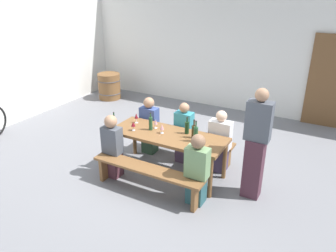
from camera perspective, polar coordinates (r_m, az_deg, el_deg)
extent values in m
plane|color=slate|center=(5.86, 0.00, -8.10)|extent=(24.00, 24.00, 0.00)
cube|color=silver|center=(8.61, 12.54, 13.10)|extent=(14.00, 0.20, 3.20)
cube|color=brown|center=(8.25, 26.22, 6.88)|extent=(0.90, 0.06, 2.10)
cube|color=brown|center=(5.52, 0.00, -1.67)|extent=(1.99, 0.76, 0.05)
cylinder|color=brown|center=(5.91, -9.33, -4.26)|extent=(0.07, 0.07, 0.70)
cylinder|color=brown|center=(5.10, 7.38, -8.92)|extent=(0.07, 0.07, 0.70)
cylinder|color=brown|center=(6.36, -5.85, -1.96)|extent=(0.07, 0.07, 0.70)
cylinder|color=brown|center=(5.62, 9.84, -5.82)|extent=(0.07, 0.07, 0.70)
cube|color=brown|center=(5.14, -3.69, -7.45)|extent=(1.89, 0.30, 0.04)
cube|color=brown|center=(5.70, -10.89, -7.16)|extent=(0.06, 0.24, 0.41)
cube|color=brown|center=(4.93, 4.91, -12.14)|extent=(0.06, 0.24, 0.41)
cube|color=brown|center=(6.19, 3.04, -1.81)|extent=(1.89, 0.30, 0.04)
cube|color=brown|center=(6.66, -3.56, -2.06)|extent=(0.06, 0.24, 0.41)
cube|color=brown|center=(6.01, 10.28, -5.39)|extent=(0.06, 0.24, 0.41)
cylinder|color=#143319|center=(5.50, 3.31, -0.31)|extent=(0.07, 0.07, 0.21)
cylinder|color=#143319|center=(5.44, 3.35, 1.05)|extent=(0.02, 0.02, 0.07)
cylinder|color=black|center=(5.43, 3.36, 1.47)|extent=(0.03, 0.03, 0.01)
cylinder|color=#234C2D|center=(5.22, 4.84, -1.47)|extent=(0.07, 0.07, 0.25)
cylinder|color=#234C2D|center=(5.15, 4.90, 0.28)|extent=(0.03, 0.03, 0.10)
cylinder|color=black|center=(5.13, 4.92, 0.85)|extent=(0.03, 0.03, 0.01)
cylinder|color=#332814|center=(5.35, 4.51, -1.01)|extent=(0.07, 0.07, 0.21)
cylinder|color=#332814|center=(5.29, 4.56, 0.51)|extent=(0.03, 0.03, 0.09)
cylinder|color=black|center=(5.27, 4.58, 1.04)|extent=(0.03, 0.03, 0.01)
cylinder|color=#234C2D|center=(5.63, -3.04, 0.42)|extent=(0.06, 0.06, 0.23)
cylinder|color=#234C2D|center=(5.57, -3.07, 1.87)|extent=(0.02, 0.02, 0.07)
cylinder|color=black|center=(5.56, -3.08, 2.27)|extent=(0.02, 0.02, 0.01)
cylinder|color=#194723|center=(5.67, -9.30, 0.29)|extent=(0.06, 0.06, 0.23)
cylinder|color=#194723|center=(5.60, -9.41, 1.82)|extent=(0.02, 0.02, 0.09)
cylinder|color=black|center=(5.59, -9.44, 2.32)|extent=(0.03, 0.03, 0.01)
cylinder|color=silver|center=(5.54, -1.05, -1.22)|extent=(0.06, 0.06, 0.01)
cylinder|color=silver|center=(5.53, -1.05, -0.90)|extent=(0.01, 0.01, 0.06)
cone|color=#D18C93|center=(5.50, -1.06, -0.16)|extent=(0.07, 0.07, 0.09)
cylinder|color=silver|center=(5.74, -2.15, -0.34)|extent=(0.06, 0.06, 0.01)
cylinder|color=silver|center=(5.72, -2.15, 0.00)|extent=(0.01, 0.01, 0.07)
cone|color=#D18C93|center=(5.69, -2.16, 0.73)|extent=(0.06, 0.06, 0.09)
cylinder|color=silver|center=(5.98, -5.50, 0.58)|extent=(0.06, 0.06, 0.01)
cylinder|color=silver|center=(5.96, -5.51, 0.98)|extent=(0.01, 0.01, 0.09)
cone|color=maroon|center=(5.93, -5.55, 1.78)|extent=(0.07, 0.07, 0.09)
cylinder|color=silver|center=(5.68, -6.03, -0.74)|extent=(0.06, 0.06, 0.01)
cylinder|color=silver|center=(5.66, -6.05, -0.37)|extent=(0.01, 0.01, 0.07)
cone|color=maroon|center=(5.63, -6.08, 0.35)|extent=(0.08, 0.08, 0.08)
cube|color=#522C35|center=(5.75, -9.41, -6.53)|extent=(0.24, 0.24, 0.45)
cube|color=#4C515B|center=(5.54, -9.72, -2.43)|extent=(0.32, 0.20, 0.46)
sphere|color=#A87A5B|center=(5.40, -9.96, 0.79)|extent=(0.21, 0.21, 0.21)
cube|color=#29565C|center=(5.05, 4.93, -10.87)|extent=(0.26, 0.24, 0.45)
cube|color=#729966|center=(4.81, 5.11, -6.34)|extent=(0.34, 0.20, 0.47)
sphere|color=#846047|center=(4.65, 5.26, -2.70)|extent=(0.21, 0.21, 0.21)
cube|color=#2E4933|center=(6.46, -3.18, -2.67)|extent=(0.25, 0.24, 0.45)
cube|color=#384C8C|center=(6.28, -3.28, 1.14)|extent=(0.34, 0.20, 0.48)
sphere|color=#A87A5B|center=(6.15, -3.35, 4.08)|extent=(0.20, 0.20, 0.20)
cube|color=#4A364D|center=(6.14, 2.70, -4.14)|extent=(0.24, 0.24, 0.45)
cube|color=teal|center=(5.93, 2.79, 0.01)|extent=(0.32, 0.20, 0.52)
sphere|color=#A87A5B|center=(5.80, 2.86, 3.19)|extent=(0.18, 0.18, 0.18)
cube|color=#493A58|center=(5.91, 8.79, -5.61)|extent=(0.29, 0.24, 0.45)
cube|color=silver|center=(5.70, 9.08, -1.47)|extent=(0.38, 0.20, 0.49)
sphere|color=beige|center=(5.56, 9.30, 1.71)|extent=(0.19, 0.19, 0.19)
cube|color=#492734|center=(5.21, 14.61, -7.11)|extent=(0.27, 0.24, 0.97)
cube|color=#4C515B|center=(4.87, 15.53, 0.83)|extent=(0.37, 0.20, 0.59)
sphere|color=#A87A5B|center=(4.74, 16.04, 5.23)|extent=(0.20, 0.20, 0.20)
cylinder|color=brown|center=(9.66, -10.18, 6.85)|extent=(0.63, 0.63, 0.73)
torus|color=#4C4C51|center=(9.61, -10.26, 7.90)|extent=(0.66, 0.66, 0.02)
torus|color=#4C4C51|center=(9.72, -10.10, 5.82)|extent=(0.66, 0.66, 0.02)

